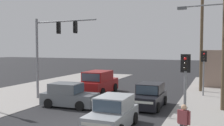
# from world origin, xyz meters

# --- Properties ---
(ground_plane) EXTENTS (140.00, 140.00, 0.00)m
(ground_plane) POSITION_xyz_m (0.00, 0.00, 0.00)
(ground_plane) COLOR #28282B
(lane_dash_mid) EXTENTS (0.20, 2.40, 0.01)m
(lane_dash_mid) POSITION_xyz_m (0.00, 3.00, 0.00)
(lane_dash_mid) COLOR silver
(lane_dash_mid) RESTS_ON ground
(lane_dash_far) EXTENTS (0.20, 2.40, 0.01)m
(lane_dash_far) POSITION_xyz_m (0.00, 8.00, 0.00)
(lane_dash_far) COLOR silver
(lane_dash_far) RESTS_ON ground
(kerb_left_verge) EXTENTS (8.00, 40.00, 0.02)m
(kerb_left_verge) POSITION_xyz_m (-8.50, 4.00, 0.01)
(kerb_left_verge) COLOR #A39E99
(kerb_left_verge) RESTS_ON ground
(utility_pole_midground_right) EXTENTS (3.77, 0.69, 9.00)m
(utility_pole_midground_right) POSITION_xyz_m (6.71, 6.21, 4.86)
(utility_pole_midground_right) COLOR brown
(utility_pole_midground_right) RESTS_ON ground
(utility_pole_background_right) EXTENTS (1.80, 0.26, 10.65)m
(utility_pole_background_right) POSITION_xyz_m (5.18, 12.99, 5.57)
(utility_pole_background_right) COLOR brown
(utility_pole_background_right) RESTS_ON ground
(traffic_signal_mast) EXTENTS (5.27, 0.68, 6.00)m
(traffic_signal_mast) POSITION_xyz_m (-4.85, 4.98, 4.15)
(traffic_signal_mast) COLOR slate
(traffic_signal_mast) RESTS_ON ground
(pedestal_signal_right_kerb) EXTENTS (0.44, 0.29, 3.56)m
(pedestal_signal_right_kerb) POSITION_xyz_m (5.14, 1.17, 2.42)
(pedestal_signal_right_kerb) COLOR slate
(pedestal_signal_right_kerb) RESTS_ON ground
(pedestal_signal_far_median) EXTENTS (0.44, 0.30, 3.56)m
(pedestal_signal_far_median) POSITION_xyz_m (5.50, 10.82, 2.42)
(pedestal_signal_far_median) COLOR slate
(pedestal_signal_far_median) RESTS_ON ground
(suv_oncoming_mid) EXTENTS (2.10, 4.56, 1.90)m
(suv_oncoming_mid) POSITION_xyz_m (-2.67, 8.63, 0.88)
(suv_oncoming_mid) COLOR maroon
(suv_oncoming_mid) RESTS_ON ground
(hatchback_oncoming_near) EXTENTS (1.78, 3.64, 1.53)m
(hatchback_oncoming_near) POSITION_xyz_m (2.47, 5.38, 0.70)
(hatchback_oncoming_near) COLOR black
(hatchback_oncoming_near) RESTS_ON ground
(hatchback_crossing_left) EXTENTS (3.69, 1.89, 1.53)m
(hatchback_crossing_left) POSITION_xyz_m (-2.47, 3.56, 0.70)
(hatchback_crossing_left) COLOR slate
(hatchback_crossing_left) RESTS_ON ground
(hatchback_receding_far) EXTENTS (1.81, 3.66, 1.53)m
(hatchback_receding_far) POSITION_xyz_m (1.89, 0.37, 0.70)
(hatchback_receding_far) COLOR #A3A8AD
(hatchback_receding_far) RESTS_ON ground
(pedestrian_at_kerb) EXTENTS (0.53, 0.33, 1.63)m
(pedestrian_at_kerb) POSITION_xyz_m (5.30, -0.59, 0.93)
(pedestrian_at_kerb) COLOR #333338
(pedestrian_at_kerb) RESTS_ON ground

